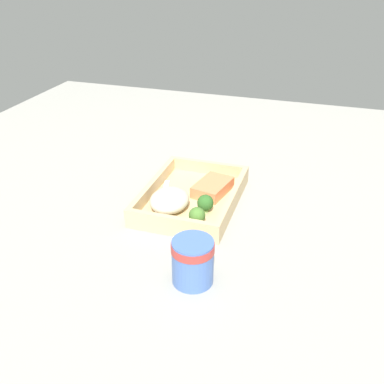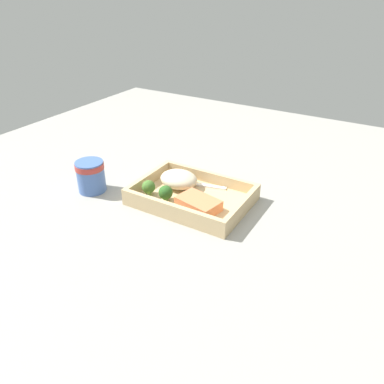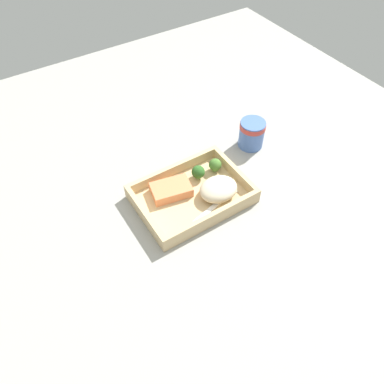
% 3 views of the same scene
% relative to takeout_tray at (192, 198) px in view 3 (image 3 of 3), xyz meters
% --- Properties ---
extents(ground_plane, '(1.60, 1.60, 0.02)m').
position_rel_takeout_tray_xyz_m(ground_plane, '(0.00, 0.00, -0.02)').
color(ground_plane, '#9A9991').
extents(takeout_tray, '(0.27, 0.19, 0.01)m').
position_rel_takeout_tray_xyz_m(takeout_tray, '(0.00, 0.00, 0.00)').
color(takeout_tray, tan).
rests_on(takeout_tray, ground_plane).
extents(tray_rim, '(0.27, 0.19, 0.03)m').
position_rel_takeout_tray_xyz_m(tray_rim, '(0.00, 0.00, 0.02)').
color(tray_rim, tan).
rests_on(tray_rim, takeout_tray).
extents(salmon_fillet, '(0.11, 0.08, 0.03)m').
position_rel_takeout_tray_xyz_m(salmon_fillet, '(-0.04, 0.04, 0.02)').
color(salmon_fillet, '#E48454').
rests_on(salmon_fillet, takeout_tray).
extents(mashed_potatoes, '(0.10, 0.08, 0.04)m').
position_rel_takeout_tray_xyz_m(mashed_potatoes, '(0.06, -0.03, 0.03)').
color(mashed_potatoes, beige).
rests_on(mashed_potatoes, takeout_tray).
extents(broccoli_floret_1, '(0.03, 0.03, 0.04)m').
position_rel_takeout_tray_xyz_m(broccoli_floret_1, '(0.05, 0.04, 0.03)').
color(broccoli_floret_1, '#7EAC61').
rests_on(broccoli_floret_1, takeout_tray).
extents(broccoli_floret_2, '(0.03, 0.03, 0.04)m').
position_rel_takeout_tray_xyz_m(broccoli_floret_2, '(0.10, 0.04, 0.03)').
color(broccoli_floret_2, '#769E5A').
rests_on(broccoli_floret_2, takeout_tray).
extents(fork, '(0.16, 0.05, 0.00)m').
position_rel_takeout_tray_xyz_m(fork, '(0.03, -0.06, 0.01)').
color(fork, white).
rests_on(fork, takeout_tray).
extents(paper_cup, '(0.07, 0.07, 0.08)m').
position_rel_takeout_tray_xyz_m(paper_cup, '(0.25, 0.08, 0.04)').
color(paper_cup, '#4669B0').
rests_on(paper_cup, ground_plane).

